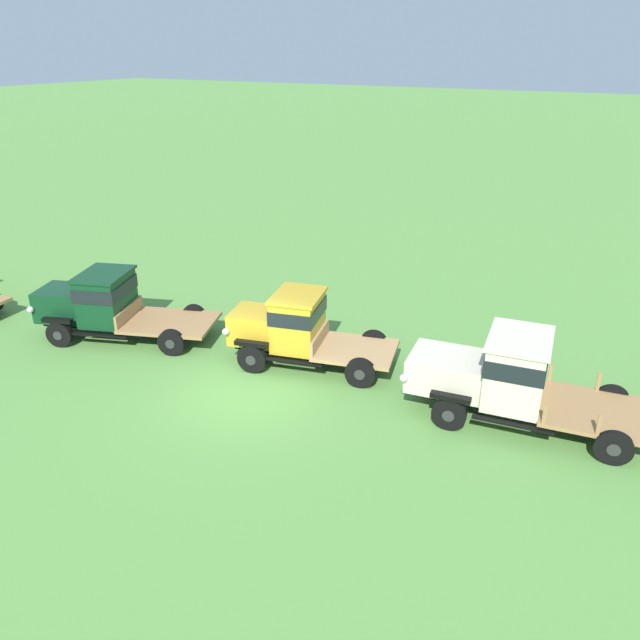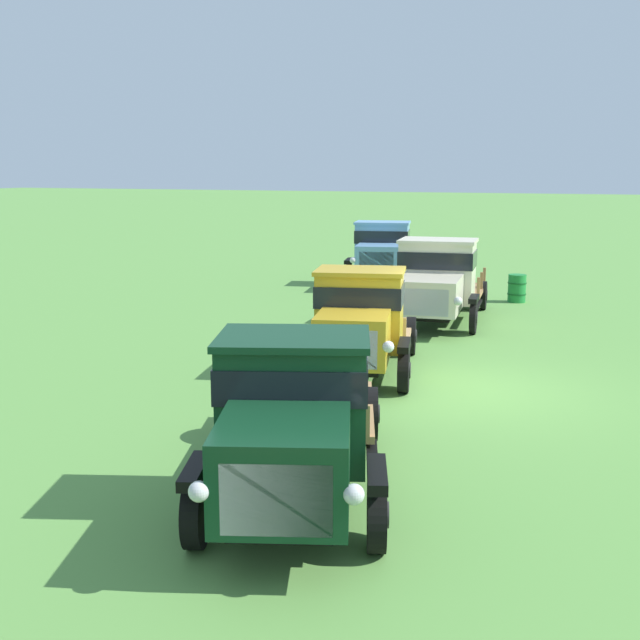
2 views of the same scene
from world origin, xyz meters
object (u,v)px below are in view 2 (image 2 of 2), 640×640
vintage_truck_second_in_line (293,421)px  oil_drum_beside_row (517,288)px  vintage_truck_back_of_row (383,251)px  vintage_truck_midrow_center (359,321)px  vintage_truck_far_side (436,280)px

vintage_truck_second_in_line → oil_drum_beside_row: vintage_truck_second_in_line is taller
vintage_truck_back_of_row → oil_drum_beside_row: vintage_truck_back_of_row is taller
vintage_truck_second_in_line → vintage_truck_midrow_center: 6.13m
vintage_truck_second_in_line → vintage_truck_back_of_row: bearing=14.8°
vintage_truck_far_side → vintage_truck_second_in_line: bearing=-173.6°
vintage_truck_second_in_line → oil_drum_beside_row: (16.14, -0.08, -0.66)m
vintage_truck_midrow_center → vintage_truck_back_of_row: size_ratio=0.92×
vintage_truck_back_of_row → vintage_truck_midrow_center: bearing=-164.1°
vintage_truck_back_of_row → oil_drum_beside_row: size_ratio=6.51×
vintage_truck_midrow_center → vintage_truck_back_of_row: (12.36, 3.53, 0.03)m
vintage_truck_second_in_line → vintage_truck_back_of_row: vintage_truck_back_of_row is taller
vintage_truck_back_of_row → oil_drum_beside_row: 5.45m
vintage_truck_far_side → vintage_truck_back_of_row: vintage_truck_back_of_row is taller
vintage_truck_far_side → oil_drum_beside_row: size_ratio=7.04×
vintage_truck_second_in_line → vintage_truck_far_side: (11.81, 1.32, 0.06)m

